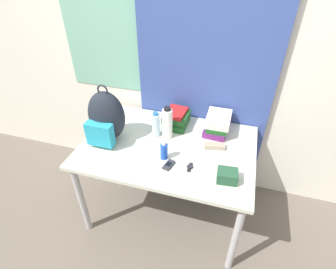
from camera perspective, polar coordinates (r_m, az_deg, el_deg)
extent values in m
plane|color=#665B51|center=(2.29, -3.50, -24.01)|extent=(12.00, 12.00, 0.00)
cube|color=silver|center=(2.19, 4.15, 16.65)|extent=(6.00, 0.05, 2.50)
cube|color=#75B299|center=(2.32, -9.26, 18.67)|extent=(1.10, 0.01, 0.80)
cube|color=#384C93|center=(2.12, 8.22, 15.63)|extent=(1.10, 0.04, 2.50)
cube|color=beige|center=(2.00, 0.00, -2.65)|extent=(1.30, 0.89, 0.03)
cylinder|color=#B2B2B7|center=(2.22, -18.31, -13.32)|extent=(0.05, 0.05, 0.71)
cylinder|color=#B2B2B7|center=(1.97, 14.37, -21.23)|extent=(0.05, 0.05, 0.71)
cylinder|color=#B2B2B7|center=(2.70, -9.75, -1.46)|extent=(0.05, 0.05, 0.71)
cylinder|color=#B2B2B7|center=(2.49, 15.93, -6.24)|extent=(0.05, 0.05, 0.71)
ellipsoid|color=#1E232D|center=(2.01, -13.20, 3.95)|extent=(0.28, 0.21, 0.40)
cube|color=teal|center=(1.96, -14.59, 0.05)|extent=(0.20, 0.07, 0.18)
torus|color=#1E232D|center=(1.91, -14.08, 9.35)|extent=(0.08, 0.01, 0.08)
cube|color=#1E5623|center=(2.20, 2.05, 2.68)|extent=(0.16, 0.25, 0.05)
cube|color=#1E5623|center=(2.17, 1.87, 3.91)|extent=(0.20, 0.22, 0.05)
cube|color=red|center=(2.16, 1.70, 4.84)|extent=(0.17, 0.22, 0.02)
cube|color=#6B2370|center=(2.16, 10.59, 1.36)|extent=(0.20, 0.29, 0.05)
cube|color=#1E5623|center=(2.14, 10.85, 2.30)|extent=(0.17, 0.27, 0.04)
cube|color=silver|center=(2.11, 10.94, 3.38)|extent=(0.19, 0.26, 0.06)
cylinder|color=silver|center=(2.04, -2.67, 2.00)|extent=(0.06, 0.06, 0.19)
cylinder|color=#286BB7|center=(1.98, -2.75, 4.56)|extent=(0.04, 0.04, 0.02)
cylinder|color=white|center=(2.01, -0.15, 2.35)|extent=(0.08, 0.08, 0.24)
cylinder|color=black|center=(1.94, -0.16, 5.61)|extent=(0.05, 0.05, 0.02)
cylinder|color=blue|center=(1.84, -0.88, -3.66)|extent=(0.05, 0.05, 0.12)
cylinder|color=white|center=(1.79, -0.90, -1.86)|extent=(0.03, 0.03, 0.02)
cube|color=#2D2D33|center=(1.81, 0.18, -6.64)|extent=(0.07, 0.11, 0.02)
cube|color=black|center=(1.81, 0.18, -6.44)|extent=(0.04, 0.05, 0.00)
cube|color=gray|center=(1.98, 10.09, -2.50)|extent=(0.16, 0.08, 0.04)
cube|color=#234C33|center=(1.74, 12.79, -8.77)|extent=(0.14, 0.12, 0.08)
cube|color=black|center=(1.81, 4.79, -7.12)|extent=(0.03, 0.09, 0.00)
cylinder|color=#232328|center=(1.81, 4.79, -7.03)|extent=(0.04, 0.04, 0.01)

